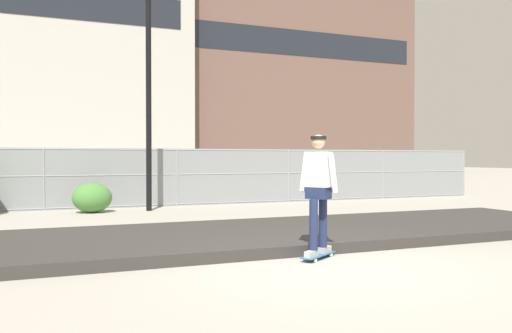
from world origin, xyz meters
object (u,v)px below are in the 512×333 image
skateboard (318,255)px  street_lamp (148,53)px  parked_car_near (88,178)px  parked_car_mid (230,176)px  skater (318,186)px  shrub_right (92,198)px

skateboard → street_lamp: bearing=98.0°
parked_car_near → parked_car_mid: bearing=0.3°
skateboard → skater: 1.06m
shrub_right → skateboard: bearing=-71.6°
street_lamp → parked_car_near: size_ratio=1.65×
skateboard → street_lamp: (-1.14, 8.15, 4.55)m
street_lamp → parked_car_mid: (3.85, 3.91, -3.77)m
skater → street_lamp: size_ratio=0.24×
skater → street_lamp: (-1.14, 8.15, 3.49)m
shrub_right → street_lamp: bearing=-2.1°
parked_car_mid → skater: bearing=-102.7°
street_lamp → parked_car_near: 5.61m
street_lamp → skateboard: bearing=-82.0°
skateboard → parked_car_mid: size_ratio=0.17×
street_lamp → skater: bearing=-82.0°
skateboard → parked_car_mid: parked_car_mid is taller
street_lamp → parked_car_mid: 6.66m
street_lamp → shrub_right: size_ratio=6.87×
shrub_right → parked_car_near: bearing=88.2°
skateboard → shrub_right: bearing=108.4°
street_lamp → parked_car_mid: size_ratio=1.66×
skater → shrub_right: skater is taller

